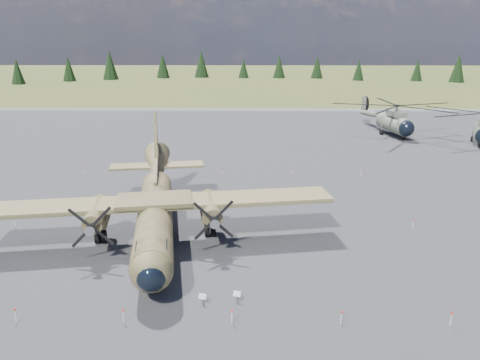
{
  "coord_description": "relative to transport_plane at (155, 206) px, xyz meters",
  "views": [
    {
      "loc": [
        2.76,
        -35.91,
        15.11
      ],
      "look_at": [
        2.22,
        2.0,
        3.64
      ],
      "focal_mm": 35.0,
      "sensor_mm": 36.0,
      "label": 1
    }
  ],
  "objects": [
    {
      "name": "barrier_fence",
      "position": [
        3.9,
        1.62,
        -2.08
      ],
      "size": [
        33.12,
        29.62,
        0.85
      ],
      "color": "silver",
      "rests_on": "ground"
    },
    {
      "name": "helicopter_near",
      "position": [
        30.86,
        40.8,
        1.04
      ],
      "size": [
        23.51,
        25.32,
        5.12
      ],
      "rotation": [
        0.0,
        0.0,
        0.18
      ],
      "color": "slate",
      "rests_on": "ground"
    },
    {
      "name": "ground",
      "position": [
        4.36,
        1.7,
        -2.59
      ],
      "size": [
        500.0,
        500.0,
        0.0
      ],
      "primitive_type": "plane",
      "color": "brown",
      "rests_on": "ground"
    },
    {
      "name": "info_placard_left",
      "position": [
        4.57,
        -9.88,
        -2.1
      ],
      "size": [
        0.5,
        0.31,
        0.74
      ],
      "rotation": [
        0.0,
        0.0,
        -0.25
      ],
      "color": "gray",
      "rests_on": "ground"
    },
    {
      "name": "transport_plane",
      "position": [
        0.0,
        0.0,
        0.0
      ],
      "size": [
        27.37,
        24.66,
        9.01
      ],
      "rotation": [
        0.0,
        0.0,
        0.16
      ],
      "color": "#424424",
      "rests_on": "ground"
    },
    {
      "name": "treeline",
      "position": [
        -2.9,
        3.24,
        2.24
      ],
      "size": [
        330.06,
        322.64,
        10.97
      ],
      "color": "black",
      "rests_on": "ground"
    },
    {
      "name": "apron",
      "position": [
        4.36,
        11.7,
        -2.59
      ],
      "size": [
        120.0,
        120.0,
        0.04
      ],
      "primitive_type": "cube",
      "color": "slate",
      "rests_on": "ground"
    },
    {
      "name": "info_placard_right",
      "position": [
        6.59,
        -9.54,
        -2.11
      ],
      "size": [
        0.5,
        0.33,
        0.72
      ],
      "rotation": [
        0.0,
        0.0,
        -0.32
      ],
      "color": "gray",
      "rests_on": "ground"
    }
  ]
}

